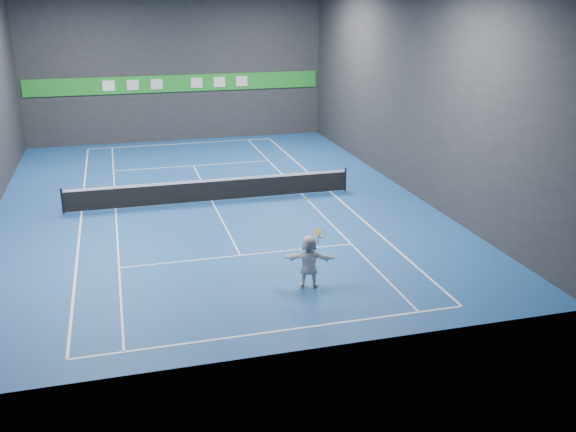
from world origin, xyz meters
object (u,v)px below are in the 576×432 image
object	(u,v)px
player	(309,261)
tennis_racket	(321,235)
tennis_net	(212,190)
tennis_ball	(306,199)

from	to	relation	value
player	tennis_racket	xyz separation A→B (m)	(0.38, 0.05, 0.82)
tennis_racket	tennis_net	bearing A→B (deg)	101.73
tennis_ball	tennis_net	world-z (taller)	tennis_ball
player	tennis_net	world-z (taller)	player
tennis_ball	tennis_net	size ratio (longest dim) A/B	0.01
tennis_net	tennis_racket	world-z (taller)	tennis_racket
player	tennis_net	xyz separation A→B (m)	(-1.57, 9.41, -0.31)
player	tennis_net	size ratio (longest dim) A/B	0.14
tennis_ball	tennis_net	bearing A→B (deg)	99.16
tennis_ball	tennis_racket	size ratio (longest dim) A/B	0.13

